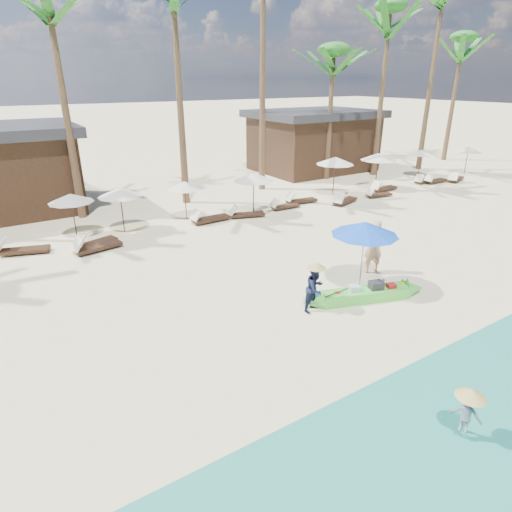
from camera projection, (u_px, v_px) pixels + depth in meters
ground at (319, 327)px, 11.96m from camera, size 240.00×240.00×0.00m
wet_sand_strip at (492, 447)px, 8.06m from camera, size 240.00×4.50×0.01m
green_canoe at (365, 294)px, 13.34m from camera, size 4.50×1.73×0.59m
tourist at (373, 246)px, 14.98m from camera, size 0.82×0.67×1.96m
vendor_green at (315, 288)px, 12.56m from camera, size 0.83×0.73×1.44m
vendor_yellow at (467, 413)px, 8.03m from camera, size 0.53×0.65×0.88m
blue_umbrella at (365, 229)px, 13.42m from camera, size 2.13×2.13×2.29m
resort_parasol_4 at (71, 198)px, 18.08m from camera, size 1.87×1.87×1.93m
lounger_4_left at (21, 249)px, 16.82m from camera, size 1.97×1.12×0.64m
lounger_4_right at (95, 246)px, 17.07m from camera, size 2.01×0.93×0.66m
resort_parasol_5 at (120, 192)px, 18.77m from camera, size 1.94×1.94×2.00m
lounger_5_left at (94, 242)px, 17.57m from camera, size 1.81×1.02×0.59m
resort_parasol_6 at (184, 185)px, 20.42m from camera, size 1.84×1.84×1.89m
lounger_6_left at (208, 218)px, 20.52m from camera, size 1.96×0.67×0.66m
lounger_6_right at (245, 213)px, 21.28m from camera, size 1.84×1.07×0.60m
resort_parasol_7 at (253, 177)px, 21.19m from camera, size 2.06×2.06×2.12m
lounger_7_left at (283, 206)px, 22.63m from camera, size 1.66×0.57×0.56m
lounger_7_right at (300, 200)px, 23.65m from camera, size 1.85×0.81×0.61m
resort_parasol_8 at (335, 161)px, 24.63m from camera, size 2.19×2.19×2.26m
lounger_8_left at (344, 200)px, 23.54m from camera, size 1.95×1.13×0.63m
resort_parasol_9 at (378, 157)px, 26.05m from camera, size 2.15×2.15×2.22m
lounger_9_left at (378, 194)px, 24.91m from camera, size 1.68×0.73×0.55m
lounger_9_right at (383, 188)px, 26.20m from camera, size 1.86×0.61×0.63m
resort_parasol_10 at (421, 152)px, 29.80m from camera, size 1.77×1.77×1.83m
lounger_10_left at (422, 180)px, 28.27m from camera, size 1.75×0.94×0.57m
lounger_10_right at (435, 180)px, 28.23m from camera, size 1.79×0.55×0.61m
resort_parasol_11 at (468, 149)px, 30.36m from camera, size 1.88×1.88×1.94m
lounger_11_left at (455, 178)px, 28.64m from camera, size 1.97×1.16×0.64m
palm_3 at (51, 23)px, 18.13m from camera, size 2.08×2.08×10.52m
palm_4 at (174, 9)px, 20.31m from camera, size 2.08×2.08×11.70m
palm_6 at (333, 67)px, 26.90m from camera, size 2.08×2.08×8.51m
palm_7 at (388, 35)px, 27.34m from camera, size 2.08×2.08×11.08m
palm_8 at (440, 18)px, 28.84m from camera, size 2.08×2.08×12.70m
palm_9 at (461, 56)px, 33.34m from camera, size 2.08×2.08×9.82m
pavilion_east at (313, 140)px, 31.67m from camera, size 8.80×6.60×4.30m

